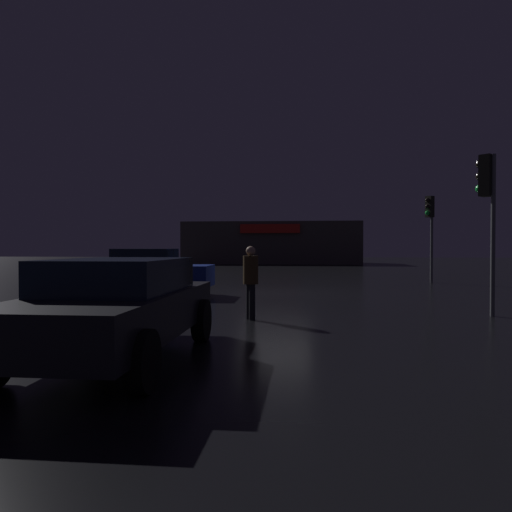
{
  "coord_description": "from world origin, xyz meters",
  "views": [
    {
      "loc": [
        1.04,
        -17.04,
        1.62
      ],
      "look_at": [
        -1.08,
        4.19,
        1.22
      ],
      "focal_mm": 33.81,
      "sensor_mm": 36.0,
      "label": 1
    }
  ],
  "objects": [
    {
      "name": "store_building",
      "position": [
        -2.12,
        31.11,
        2.03
      ],
      "size": [
        17.08,
        7.17,
        4.05
      ],
      "color": "#4C4742",
      "rests_on": "ground"
    },
    {
      "name": "ground_plane",
      "position": [
        0.0,
        0.0,
        0.0
      ],
      "size": [
        120.0,
        120.0,
        0.0
      ],
      "primitive_type": "plane",
      "color": "black"
    },
    {
      "name": "traffic_signal_opposite",
      "position": [
        6.72,
        5.44,
        2.9
      ],
      "size": [
        0.43,
        0.41,
        3.92
      ],
      "color": "#595B60",
      "rests_on": "ground"
    },
    {
      "name": "traffic_signal_main",
      "position": [
        5.32,
        -5.23,
        2.91
      ],
      "size": [
        0.42,
        0.42,
        3.78
      ],
      "color": "#595B60",
      "rests_on": "ground"
    },
    {
      "name": "car_near",
      "position": [
        -1.63,
        -10.37,
        0.78
      ],
      "size": [
        2.03,
        4.58,
        1.45
      ],
      "color": "black",
      "rests_on": "ground"
    },
    {
      "name": "car_far",
      "position": [
        -3.97,
        -1.58,
        0.81
      ],
      "size": [
        3.86,
        2.11,
        1.57
      ],
      "color": "navy",
      "rests_on": "ground"
    },
    {
      "name": "pedestrian",
      "position": [
        -0.14,
        -6.38,
        0.95
      ],
      "size": [
        0.47,
        0.47,
        1.64
      ],
      "color": "black",
      "rests_on": "ground"
    }
  ]
}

